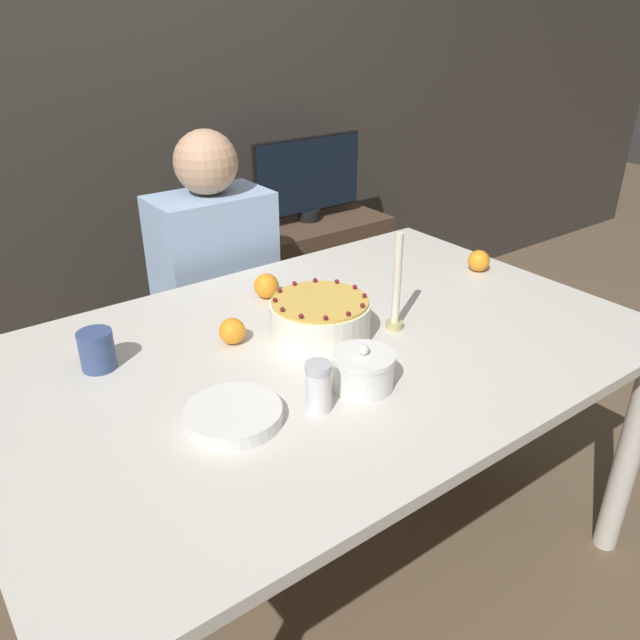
{
  "coord_description": "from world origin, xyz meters",
  "views": [
    {
      "loc": [
        -0.83,
        -1.11,
        1.54
      ],
      "look_at": [
        0.02,
        0.03,
        0.82
      ],
      "focal_mm": 35.0,
      "sensor_mm": 36.0,
      "label": 1
    }
  ],
  "objects_px": {
    "sugar_shaker": "(318,387)",
    "candle": "(396,291)",
    "tv_monitor": "(308,178)",
    "cake": "(320,319)",
    "person_man_blue_shirt": "(218,318)",
    "sugar_bowl": "(363,370)"
  },
  "relations": [
    {
      "from": "sugar_shaker",
      "to": "candle",
      "type": "height_order",
      "value": "candle"
    },
    {
      "from": "tv_monitor",
      "to": "cake",
      "type": "bearing_deg",
      "value": -124.47
    },
    {
      "from": "person_man_blue_shirt",
      "to": "tv_monitor",
      "type": "bearing_deg",
      "value": -150.02
    },
    {
      "from": "sugar_bowl",
      "to": "candle",
      "type": "bearing_deg",
      "value": 33.71
    },
    {
      "from": "person_man_blue_shirt",
      "to": "tv_monitor",
      "type": "xyz_separation_m",
      "value": [
        0.7,
        0.4,
        0.33
      ]
    },
    {
      "from": "tv_monitor",
      "to": "person_man_blue_shirt",
      "type": "bearing_deg",
      "value": -150.02
    },
    {
      "from": "cake",
      "to": "sugar_bowl",
      "type": "distance_m",
      "value": 0.26
    },
    {
      "from": "cake",
      "to": "sugar_bowl",
      "type": "relative_size",
      "value": 1.82
    },
    {
      "from": "sugar_shaker",
      "to": "tv_monitor",
      "type": "height_order",
      "value": "tv_monitor"
    },
    {
      "from": "sugar_bowl",
      "to": "candle",
      "type": "relative_size",
      "value": 0.53
    },
    {
      "from": "sugar_bowl",
      "to": "tv_monitor",
      "type": "relative_size",
      "value": 0.25
    },
    {
      "from": "cake",
      "to": "candle",
      "type": "xyz_separation_m",
      "value": [
        0.19,
        -0.08,
        0.05
      ]
    },
    {
      "from": "tv_monitor",
      "to": "sugar_bowl",
      "type": "bearing_deg",
      "value": -121.34
    },
    {
      "from": "sugar_shaker",
      "to": "tv_monitor",
      "type": "bearing_deg",
      "value": 54.99
    },
    {
      "from": "person_man_blue_shirt",
      "to": "tv_monitor",
      "type": "height_order",
      "value": "person_man_blue_shirt"
    },
    {
      "from": "cake",
      "to": "candle",
      "type": "distance_m",
      "value": 0.21
    },
    {
      "from": "cake",
      "to": "tv_monitor",
      "type": "height_order",
      "value": "tv_monitor"
    },
    {
      "from": "sugar_bowl",
      "to": "sugar_shaker",
      "type": "distance_m",
      "value": 0.13
    },
    {
      "from": "cake",
      "to": "person_man_blue_shirt",
      "type": "distance_m",
      "value": 0.78
    },
    {
      "from": "sugar_shaker",
      "to": "sugar_bowl",
      "type": "bearing_deg",
      "value": 5.24
    },
    {
      "from": "candle",
      "to": "person_man_blue_shirt",
      "type": "relative_size",
      "value": 0.22
    },
    {
      "from": "tv_monitor",
      "to": "candle",
      "type": "bearing_deg",
      "value": -115.76
    }
  ]
}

